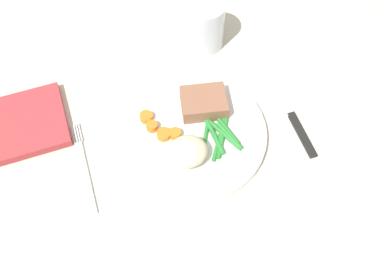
{
  "coord_description": "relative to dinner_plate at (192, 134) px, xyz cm",
  "views": [
    {
      "loc": [
        -10.72,
        -36.35,
        65.52
      ],
      "look_at": [
        0.97,
        -0.51,
        4.6
      ],
      "focal_mm": 41.49,
      "sensor_mm": 36.0,
      "label": 1
    }
  ],
  "objects": [
    {
      "name": "dining_table",
      "position": [
        -0.97,
        0.51,
        -1.8
      ],
      "size": [
        120.0,
        90.0,
        2.0
      ],
      "color": "beige",
      "rests_on": "ground"
    },
    {
      "name": "dinner_plate",
      "position": [
        0.0,
        0.0,
        0.0
      ],
      "size": [
        24.57,
        24.57,
        1.6
      ],
      "primitive_type": "cylinder",
      "color": "white",
      "rests_on": "dining_table"
    },
    {
      "name": "meat_portion",
      "position": [
        3.32,
        3.87,
        2.22
      ],
      "size": [
        8.43,
        7.24,
        2.83
      ],
      "primitive_type": "cube",
      "rotation": [
        0.0,
        0.0,
        -0.19
      ],
      "color": "#936047",
      "rests_on": "dinner_plate"
    },
    {
      "name": "mashed_potatoes",
      "position": [
        -2.21,
        -4.42,
        2.79
      ],
      "size": [
        6.4,
        5.54,
        3.98
      ],
      "primitive_type": "ellipsoid",
      "color": "beige",
      "rests_on": "dinner_plate"
    },
    {
      "name": "carrot_slices",
      "position": [
        -5.04,
        2.01,
        1.41
      ],
      "size": [
        5.63,
        6.66,
        1.28
      ],
      "color": "orange",
      "rests_on": "dinner_plate"
    },
    {
      "name": "green_beans",
      "position": [
        4.09,
        -2.33,
        1.18
      ],
      "size": [
        6.8,
        9.32,
        0.85
      ],
      "color": "#2D8C38",
      "rests_on": "dinner_plate"
    },
    {
      "name": "fork",
      "position": [
        -18.15,
        -0.26,
        -0.6
      ],
      "size": [
        1.44,
        16.6,
        0.4
      ],
      "rotation": [
        0.0,
        0.0,
        0.02
      ],
      "color": "silver",
      "rests_on": "dining_table"
    },
    {
      "name": "knife",
      "position": [
        17.47,
        -0.29,
        -0.6
      ],
      "size": [
        1.7,
        20.5,
        0.64
      ],
      "rotation": [
        0.0,
        0.0,
        0.08
      ],
      "color": "black",
      "rests_on": "dining_table"
    },
    {
      "name": "water_glass",
      "position": [
        8.65,
        19.13,
        3.25
      ],
      "size": [
        7.22,
        7.22,
        9.54
      ],
      "color": "silver",
      "rests_on": "dining_table"
    },
    {
      "name": "napkin",
      "position": [
        -25.86,
        10.55,
        -0.01
      ],
      "size": [
        13.39,
        12.96,
        1.57
      ],
      "primitive_type": "cube",
      "rotation": [
        0.0,
        0.0,
        0.02
      ],
      "color": "#B2383D",
      "rests_on": "dining_table"
    }
  ]
}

